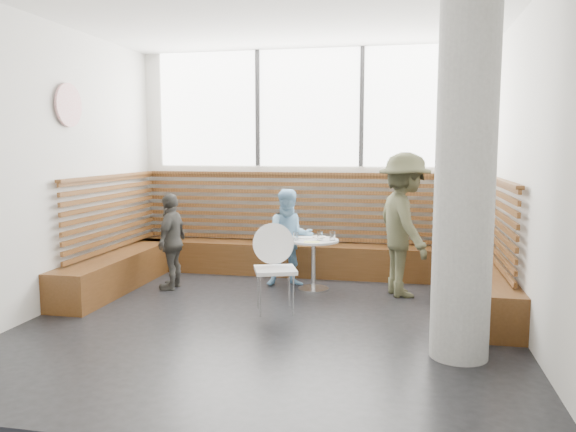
% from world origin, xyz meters
% --- Properties ---
extents(room, '(5.00, 5.00, 3.20)m').
position_xyz_m(room, '(0.00, 0.00, 1.60)').
color(room, silver).
rests_on(room, ground).
extents(booth, '(5.00, 2.50, 1.44)m').
position_xyz_m(booth, '(0.00, 1.77, 0.41)').
color(booth, '#472A11').
rests_on(booth, ground).
extents(concrete_column, '(0.50, 0.50, 3.20)m').
position_xyz_m(concrete_column, '(1.85, -0.60, 1.60)').
color(concrete_column, gray).
rests_on(concrete_column, ground).
extents(wall_art, '(0.03, 0.50, 0.50)m').
position_xyz_m(wall_art, '(-2.46, 0.40, 2.30)').
color(wall_art, white).
rests_on(wall_art, room).
extents(cafe_table, '(0.63, 0.63, 0.65)m').
position_xyz_m(cafe_table, '(0.24, 1.44, 0.47)').
color(cafe_table, silver).
rests_on(cafe_table, ground).
extents(cafe_chair, '(0.46, 0.45, 0.97)m').
position_xyz_m(cafe_chair, '(-0.01, 0.45, 0.57)').
color(cafe_chair, white).
rests_on(cafe_chair, ground).
extents(adult_man, '(1.01, 1.29, 1.76)m').
position_xyz_m(adult_man, '(1.36, 1.40, 0.88)').
color(adult_man, '#43442D').
rests_on(adult_man, ground).
extents(child_back, '(0.75, 0.66, 1.28)m').
position_xyz_m(child_back, '(-0.10, 1.58, 0.64)').
color(child_back, '#7FB4DC').
rests_on(child_back, ground).
extents(child_left, '(0.31, 0.73, 1.24)m').
position_xyz_m(child_left, '(-1.56, 1.14, 0.62)').
color(child_left, '#42413C').
rests_on(child_left, ground).
extents(plate_near, '(0.20, 0.20, 0.01)m').
position_xyz_m(plate_near, '(0.11, 1.53, 0.66)').
color(plate_near, white).
rests_on(plate_near, cafe_table).
extents(plate_far, '(0.20, 0.20, 0.01)m').
position_xyz_m(plate_far, '(0.28, 1.62, 0.66)').
color(plate_far, white).
rests_on(plate_far, cafe_table).
extents(glass_left, '(0.07, 0.07, 0.10)m').
position_xyz_m(glass_left, '(0.03, 1.36, 0.70)').
color(glass_left, white).
rests_on(glass_left, cafe_table).
extents(glass_mid, '(0.07, 0.07, 0.11)m').
position_xyz_m(glass_mid, '(0.33, 1.41, 0.71)').
color(glass_mid, white).
rests_on(glass_mid, cafe_table).
extents(glass_right, '(0.07, 0.07, 0.11)m').
position_xyz_m(glass_right, '(0.48, 1.43, 0.71)').
color(glass_right, white).
rests_on(glass_right, cafe_table).
extents(menu_card, '(0.21, 0.15, 0.00)m').
position_xyz_m(menu_card, '(0.25, 1.25, 0.65)').
color(menu_card, '#A5C64C').
rests_on(menu_card, cafe_table).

